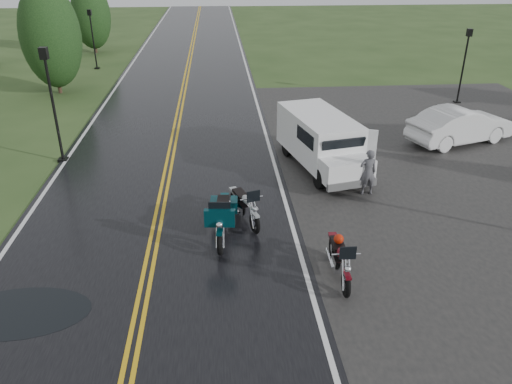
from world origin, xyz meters
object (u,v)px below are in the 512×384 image
motorcycle_silver (255,215)px  lamp_post_near_left (53,106)px  sedan_white (460,126)px  lamp_post_far_left (93,39)px  motorcycle_red (347,275)px  motorcycle_teal (220,232)px  van_white (321,162)px  lamp_post_far_right (463,67)px  person_at_van (368,173)px

motorcycle_silver → lamp_post_near_left: (-6.64, 5.80, 1.46)m
sedan_white → lamp_post_far_left: 22.87m
motorcycle_red → motorcycle_teal: bearing=146.8°
motorcycle_silver → sedan_white: bearing=18.9°
motorcycle_silver → van_white: size_ratio=0.42×
motorcycle_red → van_white: 5.63m
van_white → sedan_white: van_white is taller
lamp_post_far_right → motorcycle_silver: bearing=-133.0°
motorcycle_teal → lamp_post_far_left: size_ratio=0.65×
person_at_van → lamp_post_near_left: size_ratio=0.36×
lamp_post_near_left → lamp_post_far_left: 15.77m
sedan_white → lamp_post_far_right: bearing=-43.3°
van_white → lamp_post_far_right: bearing=33.5°
motorcycle_red → lamp_post_far_right: size_ratio=0.56×
lamp_post_far_right → lamp_post_near_left: bearing=-160.8°
motorcycle_teal → van_white: bearing=53.1°
motorcycle_teal → lamp_post_near_left: (-5.69, 6.76, 1.36)m
motorcycle_red → van_white: size_ratio=0.42×
lamp_post_far_left → lamp_post_far_right: lamp_post_far_left is taller
lamp_post_near_left → person_at_van: bearing=-19.2°
lamp_post_far_right → lamp_post_far_left: bearing=154.5°
motorcycle_silver → van_white: bearing=31.6°
motorcycle_red → lamp_post_near_left: lamp_post_near_left is taller
van_white → person_at_van: bearing=-33.4°
motorcycle_silver → lamp_post_near_left: lamp_post_near_left is taller
motorcycle_red → lamp_post_far_right: (9.38, 14.90, 1.22)m
motorcycle_red → motorcycle_silver: (-1.81, 2.88, 0.01)m
motorcycle_silver → lamp_post_far_left: bearing=94.0°
lamp_post_near_left → lamp_post_far_left: lamp_post_near_left is taller
motorcycle_red → lamp_post_far_left: 26.48m
sedan_white → lamp_post_far_left: lamp_post_far_left is taller
motorcycle_red → motorcycle_silver: 3.40m
person_at_van → motorcycle_red: bearing=65.9°
motorcycle_silver → van_white: (2.33, 2.72, 0.35)m
motorcycle_silver → lamp_post_far_left: (-8.57, 21.45, 1.23)m
van_white → lamp_post_far_right: size_ratio=1.34×
person_at_van → sedan_white: size_ratio=0.34×
motorcycle_teal → person_at_van: size_ratio=1.61×
motorcycle_red → person_at_van: bearing=71.2°
van_white → lamp_post_near_left: lamp_post_near_left is taller
sedan_white → lamp_post_near_left: bearing=73.6°
motorcycle_silver → person_at_van: 4.32m
lamp_post_far_left → van_white: bearing=-59.8°
motorcycle_teal → van_white: 4.93m
motorcycle_red → sedan_white: size_ratio=0.47×
motorcycle_silver → lamp_post_far_left: 23.13m
motorcycle_red → person_at_van: size_ratio=1.37×
motorcycle_teal → van_white: (3.27, 3.67, 0.25)m
person_at_van → sedan_white: (4.96, 4.28, -0.03)m
motorcycle_silver → person_at_van: person_at_van is taller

